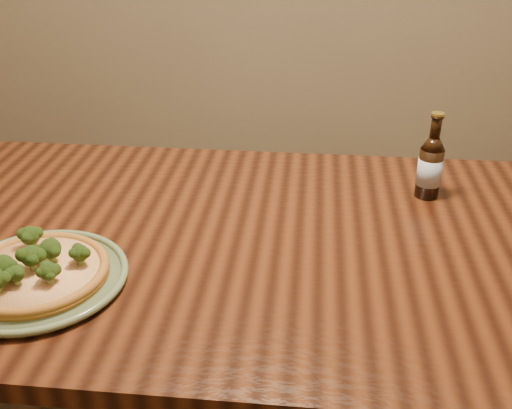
# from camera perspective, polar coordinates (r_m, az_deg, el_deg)

# --- Properties ---
(table) EXTENTS (1.60, 0.90, 0.75)m
(table) POSITION_cam_1_polar(r_m,az_deg,el_deg) (1.29, -0.74, -6.58)
(table) COLOR #401D0D
(table) RESTS_ON ground
(plate) EXTENTS (0.33, 0.33, 0.02)m
(plate) POSITION_cam_1_polar(r_m,az_deg,el_deg) (1.17, -20.07, -6.62)
(plate) COLOR #5E6D4B
(plate) RESTS_ON table
(pizza) EXTENTS (0.26, 0.26, 0.07)m
(pizza) POSITION_cam_1_polar(r_m,az_deg,el_deg) (1.16, -20.24, -5.92)
(pizza) COLOR #A16624
(pizza) RESTS_ON plate
(beer_bottle) EXTENTS (0.06, 0.06, 0.20)m
(beer_bottle) POSITION_cam_1_polar(r_m,az_deg,el_deg) (1.43, 16.25, 3.50)
(beer_bottle) COLOR black
(beer_bottle) RESTS_ON table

